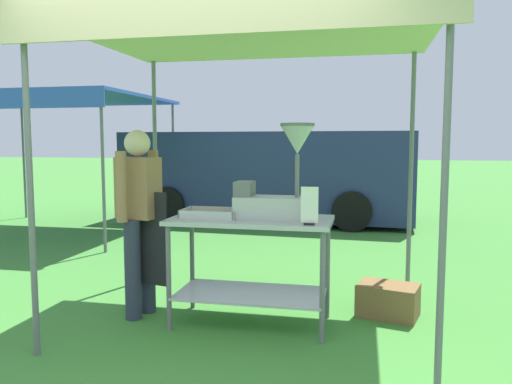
{
  "coord_description": "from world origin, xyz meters",
  "views": [
    {
      "loc": [
        1.06,
        -2.63,
        1.51
      ],
      "look_at": [
        0.17,
        1.57,
        1.08
      ],
      "focal_mm": 35.5,
      "sensor_mm": 36.0,
      "label": 1
    }
  ],
  "objects_px": {
    "donut_cart": "(251,247)",
    "vendor": "(139,213)",
    "donut_fryer": "(277,183)",
    "supply_crate": "(388,300)",
    "van_navy": "(269,174)",
    "stall_canopy": "(253,39)",
    "neighbour_tent": "(51,101)",
    "menu_sign": "(309,208)",
    "donut_tray": "(211,215)"
  },
  "relations": [
    {
      "from": "donut_cart",
      "to": "van_navy",
      "type": "bearing_deg",
      "value": 99.09
    },
    {
      "from": "vendor",
      "to": "neighbour_tent",
      "type": "distance_m",
      "value": 4.87
    },
    {
      "from": "donut_tray",
      "to": "vendor",
      "type": "distance_m",
      "value": 0.66
    },
    {
      "from": "donut_cart",
      "to": "vendor",
      "type": "bearing_deg",
      "value": 179.96
    },
    {
      "from": "menu_sign",
      "to": "vendor",
      "type": "distance_m",
      "value": 1.51
    },
    {
      "from": "stall_canopy",
      "to": "donut_cart",
      "type": "distance_m",
      "value": 1.69
    },
    {
      "from": "donut_tray",
      "to": "supply_crate",
      "type": "xyz_separation_m",
      "value": [
        1.45,
        0.46,
        -0.77
      ]
    },
    {
      "from": "donut_fryer",
      "to": "neighbour_tent",
      "type": "distance_m",
      "value": 5.66
    },
    {
      "from": "stall_canopy",
      "to": "menu_sign",
      "type": "height_order",
      "value": "stall_canopy"
    },
    {
      "from": "vendor",
      "to": "neighbour_tent",
      "type": "relative_size",
      "value": 0.48
    },
    {
      "from": "donut_tray",
      "to": "neighbour_tent",
      "type": "bearing_deg",
      "value": 137.07
    },
    {
      "from": "donut_cart",
      "to": "stall_canopy",
      "type": "bearing_deg",
      "value": 90.0
    },
    {
      "from": "donut_cart",
      "to": "van_navy",
      "type": "relative_size",
      "value": 0.24
    },
    {
      "from": "donut_tray",
      "to": "supply_crate",
      "type": "distance_m",
      "value": 1.71
    },
    {
      "from": "donut_cart",
      "to": "van_navy",
      "type": "distance_m",
      "value": 5.72
    },
    {
      "from": "stall_canopy",
      "to": "donut_fryer",
      "type": "relative_size",
      "value": 3.79
    },
    {
      "from": "menu_sign",
      "to": "donut_tray",
      "type": "bearing_deg",
      "value": 166.21
    },
    {
      "from": "vendor",
      "to": "van_navy",
      "type": "height_order",
      "value": "van_navy"
    },
    {
      "from": "stall_canopy",
      "to": "van_navy",
      "type": "distance_m",
      "value": 5.81
    },
    {
      "from": "donut_tray",
      "to": "donut_fryer",
      "type": "distance_m",
      "value": 0.61
    },
    {
      "from": "neighbour_tent",
      "to": "stall_canopy",
      "type": "bearing_deg",
      "value": -39.48
    },
    {
      "from": "donut_tray",
      "to": "neighbour_tent",
      "type": "xyz_separation_m",
      "value": [
        -3.8,
        3.54,
        1.27
      ]
    },
    {
      "from": "donut_cart",
      "to": "vendor",
      "type": "height_order",
      "value": "vendor"
    },
    {
      "from": "donut_tray",
      "to": "van_navy",
      "type": "height_order",
      "value": "van_navy"
    },
    {
      "from": "donut_fryer",
      "to": "neighbour_tent",
      "type": "xyz_separation_m",
      "value": [
        -4.34,
        3.5,
        0.99
      ]
    },
    {
      "from": "stall_canopy",
      "to": "donut_fryer",
      "type": "distance_m",
      "value": 1.18
    },
    {
      "from": "menu_sign",
      "to": "van_navy",
      "type": "relative_size",
      "value": 0.05
    },
    {
      "from": "donut_fryer",
      "to": "vendor",
      "type": "relative_size",
      "value": 0.48
    },
    {
      "from": "donut_cart",
      "to": "donut_tray",
      "type": "xyz_separation_m",
      "value": [
        -0.33,
        -0.04,
        0.26
      ]
    },
    {
      "from": "stall_canopy",
      "to": "van_navy",
      "type": "height_order",
      "value": "stall_canopy"
    },
    {
      "from": "supply_crate",
      "to": "van_navy",
      "type": "distance_m",
      "value": 5.65
    },
    {
      "from": "donut_tray",
      "to": "supply_crate",
      "type": "relative_size",
      "value": 0.81
    },
    {
      "from": "menu_sign",
      "to": "van_navy",
      "type": "xyz_separation_m",
      "value": [
        -1.41,
        5.89,
        -0.14
      ]
    },
    {
      "from": "vendor",
      "to": "menu_sign",
      "type": "bearing_deg",
      "value": -9.31
    },
    {
      "from": "donut_cart",
      "to": "menu_sign",
      "type": "xyz_separation_m",
      "value": [
        0.5,
        -0.24,
        0.37
      ]
    },
    {
      "from": "stall_canopy",
      "to": "van_navy",
      "type": "xyz_separation_m",
      "value": [
        -0.9,
        5.55,
        -1.46
      ]
    },
    {
      "from": "menu_sign",
      "to": "supply_crate",
      "type": "height_order",
      "value": "menu_sign"
    },
    {
      "from": "neighbour_tent",
      "to": "supply_crate",
      "type": "bearing_deg",
      "value": -30.33
    },
    {
      "from": "donut_fryer",
      "to": "van_navy",
      "type": "relative_size",
      "value": 0.14
    },
    {
      "from": "donut_cart",
      "to": "menu_sign",
      "type": "distance_m",
      "value": 0.67
    },
    {
      "from": "supply_crate",
      "to": "neighbour_tent",
      "type": "distance_m",
      "value": 6.42
    },
    {
      "from": "vendor",
      "to": "neighbour_tent",
      "type": "xyz_separation_m",
      "value": [
        -3.15,
        3.5,
        1.27
      ]
    },
    {
      "from": "donut_fryer",
      "to": "supply_crate",
      "type": "height_order",
      "value": "donut_fryer"
    },
    {
      "from": "stall_canopy",
      "to": "menu_sign",
      "type": "bearing_deg",
      "value": -34.07
    },
    {
      "from": "van_navy",
      "to": "neighbour_tent",
      "type": "xyz_separation_m",
      "value": [
        -3.22,
        -2.15,
        1.3
      ]
    },
    {
      "from": "stall_canopy",
      "to": "van_navy",
      "type": "relative_size",
      "value": 0.52
    },
    {
      "from": "menu_sign",
      "to": "donut_cart",
      "type": "bearing_deg",
      "value": 154.3
    },
    {
      "from": "donut_cart",
      "to": "menu_sign",
      "type": "relative_size",
      "value": 4.59
    },
    {
      "from": "donut_fryer",
      "to": "supply_crate",
      "type": "xyz_separation_m",
      "value": [
        0.91,
        0.42,
        -1.04
      ]
    },
    {
      "from": "supply_crate",
      "to": "neighbour_tent",
      "type": "xyz_separation_m",
      "value": [
        -5.25,
        3.07,
        2.04
      ]
    }
  ]
}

